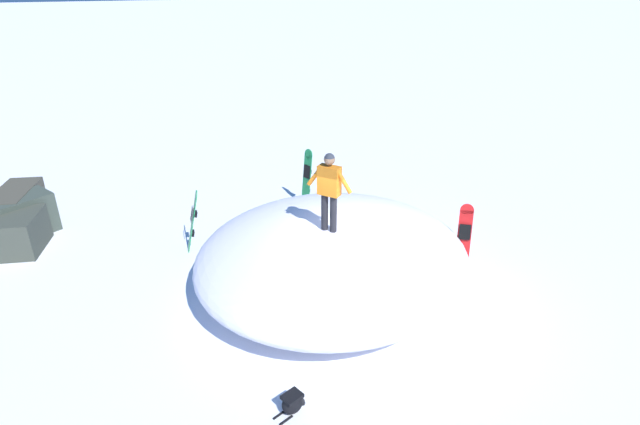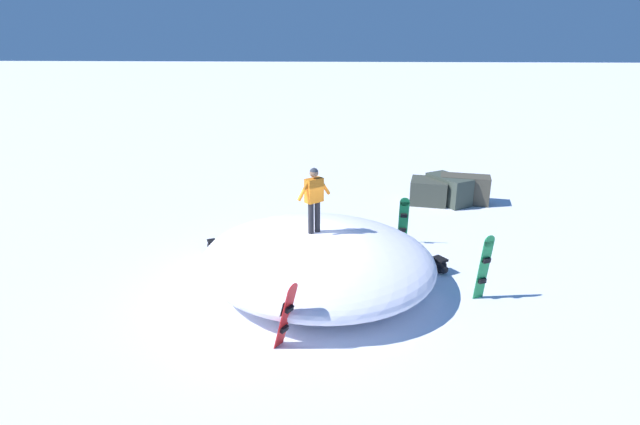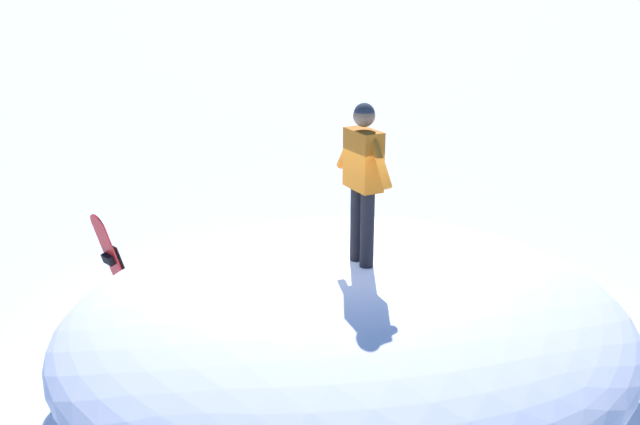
# 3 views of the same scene
# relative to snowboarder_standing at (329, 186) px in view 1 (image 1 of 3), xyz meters

# --- Properties ---
(ground) EXTENTS (240.00, 240.00, 0.00)m
(ground) POSITION_rel_snowboarder_standing_xyz_m (-0.64, 0.50, -2.30)
(ground) COLOR white
(snow_mound) EXTENTS (8.26, 8.24, 1.32)m
(snow_mound) POSITION_rel_snowboarder_standing_xyz_m (-0.12, -0.09, -1.64)
(snow_mound) COLOR white
(snow_mound) RESTS_ON ground
(snowboarder_standing) EXTENTS (0.73, 0.80, 1.65)m
(snowboarder_standing) POSITION_rel_snowboarder_standing_xyz_m (0.00, 0.00, 0.00)
(snowboarder_standing) COLOR black
(snowboarder_standing) RESTS_ON snow_mound
(snowboard_primary_upright) EXTENTS (0.38, 0.30, 1.53)m
(snowboard_primary_upright) POSITION_rel_snowboarder_standing_xyz_m (2.52, -2.48, -1.51)
(snowboard_primary_upright) COLOR #1E8C47
(snowboard_primary_upright) RESTS_ON ground
(snowboard_secondary_upright) EXTENTS (0.31, 0.35, 1.68)m
(snowboard_secondary_upright) POSITION_rel_snowboarder_standing_xyz_m (-0.78, -4.02, -1.43)
(snowboard_secondary_upright) COLOR #1E8C47
(snowboard_secondary_upright) RESTS_ON ground
(snowboard_tertiary_upright) EXTENTS (0.49, 0.54, 1.53)m
(snowboard_tertiary_upright) POSITION_rel_snowboarder_standing_xyz_m (-3.05, 0.33, -1.51)
(snowboard_tertiary_upright) COLOR red
(snowboard_tertiary_upright) RESTS_ON ground
(backpack_near) EXTENTS (0.56, 0.42, 0.34)m
(backpack_near) POSITION_rel_snowboarder_standing_xyz_m (1.67, 3.10, -2.13)
(backpack_near) COLOR black
(backpack_near) RESTS_ON ground
(backpack_far) EXTENTS (0.66, 0.56, 0.43)m
(backpack_far) POSITION_rel_snowboarder_standing_xyz_m (0.63, -3.28, -2.08)
(backpack_far) COLOR black
(backpack_far) RESTS_ON ground
(rock_outcrop) EXTENTS (1.89, 3.05, 1.04)m
(rock_outcrop) POSITION_rel_snowboarder_standing_xyz_m (6.70, -4.47, -1.82)
(rock_outcrop) COLOR #3B4036
(rock_outcrop) RESTS_ON ground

